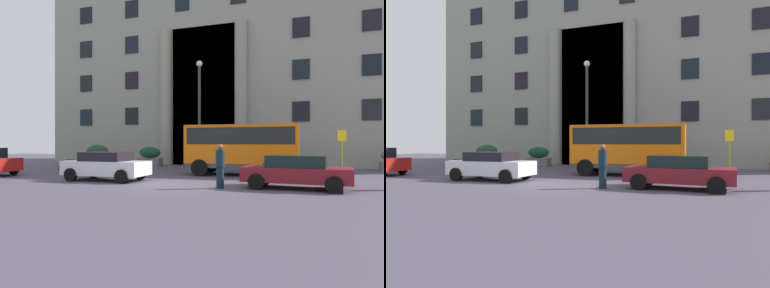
# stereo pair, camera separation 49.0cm
# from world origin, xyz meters

# --- Properties ---
(ground_plane) EXTENTS (80.00, 64.00, 0.12)m
(ground_plane) POSITION_xyz_m (0.00, 0.00, -0.06)
(ground_plane) COLOR #4D4654
(office_building_facade) EXTENTS (34.54, 9.73, 18.44)m
(office_building_facade) POSITION_xyz_m (-0.01, 17.47, 9.21)
(office_building_facade) COLOR gray
(office_building_facade) RESTS_ON ground_plane
(orange_minibus) EXTENTS (6.08, 2.88, 2.75)m
(orange_minibus) POSITION_xyz_m (1.80, 5.50, 1.64)
(orange_minibus) COLOR orange
(orange_minibus) RESTS_ON ground_plane
(bus_stop_sign) EXTENTS (0.44, 0.08, 2.48)m
(bus_stop_sign) POSITION_xyz_m (6.94, 6.92, 1.54)
(bus_stop_sign) COLOR #939516
(bus_stop_sign) RESTS_ON ground_plane
(hedge_planter_far_west) EXTENTS (1.81, 0.77, 1.47)m
(hedge_planter_far_west) POSITION_xyz_m (-6.21, 10.34, 0.71)
(hedge_planter_far_west) COLOR #65615D
(hedge_planter_far_west) RESTS_ON ground_plane
(hedge_planter_entrance_left) EXTENTS (2.02, 0.96, 1.63)m
(hedge_planter_entrance_left) POSITION_xyz_m (-10.79, 10.25, 0.78)
(hedge_planter_entrance_left) COLOR gray
(hedge_planter_entrance_left) RESTS_ON ground_plane
(hedge_planter_east) EXTENTS (1.42, 0.96, 1.44)m
(hedge_planter_east) POSITION_xyz_m (-1.16, 10.29, 0.70)
(hedge_planter_east) COLOR #66695A
(hedge_planter_east) RESTS_ON ground_plane
(hedge_planter_far_east) EXTENTS (1.40, 0.82, 1.40)m
(hedge_planter_far_east) POSITION_xyz_m (2.07, 10.38, 0.67)
(hedge_planter_far_east) COLOR slate
(hedge_planter_far_east) RESTS_ON ground_plane
(parked_sedan_far) EXTENTS (3.94, 1.98, 1.35)m
(parked_sedan_far) POSITION_xyz_m (-3.76, 0.69, 0.71)
(parked_sedan_far) COLOR silver
(parked_sedan_far) RESTS_ON ground_plane
(parked_estate_mid) EXTENTS (4.17, 2.27, 1.30)m
(parked_estate_mid) POSITION_xyz_m (4.89, 0.61, 0.68)
(parked_estate_mid) COLOR maroon
(parked_estate_mid) RESTS_ON ground_plane
(motorcycle_near_kerb) EXTENTS (2.05, 0.55, 0.89)m
(motorcycle_near_kerb) POSITION_xyz_m (3.63, 3.19, 0.46)
(motorcycle_near_kerb) COLOR black
(motorcycle_near_kerb) RESTS_ON ground_plane
(motorcycle_far_end) EXTENTS (2.04, 0.55, 0.89)m
(motorcycle_far_end) POSITION_xyz_m (-7.52, 3.10, 0.46)
(motorcycle_far_end) COLOR black
(motorcycle_far_end) RESTS_ON ground_plane
(pedestrian_woman_dark_dress) EXTENTS (0.36, 0.36, 1.74)m
(pedestrian_woman_dark_dress) POSITION_xyz_m (2.06, -0.33, 0.88)
(pedestrian_woman_dark_dress) COLOR black
(pedestrian_woman_dark_dress) RESTS_ON ground_plane
(lamppost_plaza_centre) EXTENTS (0.40, 0.40, 7.16)m
(lamppost_plaza_centre) POSITION_xyz_m (-1.58, 8.22, 4.20)
(lamppost_plaza_centre) COLOR #353832
(lamppost_plaza_centre) RESTS_ON ground_plane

